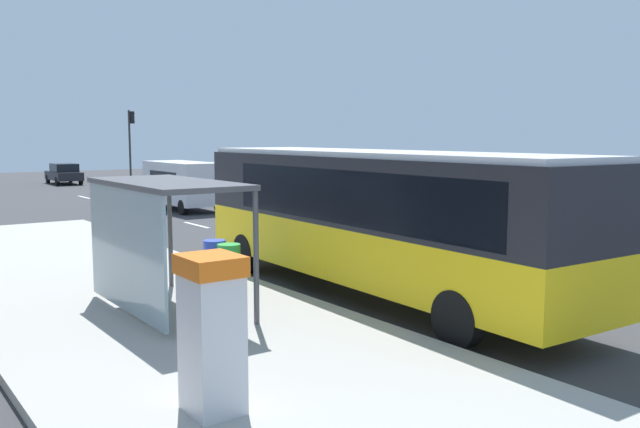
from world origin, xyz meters
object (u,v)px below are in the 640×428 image
object	(u,v)px
traffic_light_near_side	(131,136)
recycling_bin_blue	(215,260)
bus_shelter	(152,212)
white_van	(183,182)
recycling_bin_green	(229,265)
sedan_near	(64,173)
bus	(373,213)
ticket_machine	(212,333)

from	to	relation	value
traffic_light_near_side	recycling_bin_blue	bearing A→B (deg)	-106.89
bus_shelter	white_van	bearing A→B (deg)	64.25
white_van	bus_shelter	world-z (taller)	bus_shelter
recycling_bin_green	traffic_light_near_side	distance (m)	34.17
sedan_near	bus	bearing A→B (deg)	-95.72
recycling_bin_green	bus	bearing A→B (deg)	-39.02
ticket_machine	recycling_bin_blue	xyz separation A→B (m)	(3.43, 6.74, -0.52)
ticket_machine	traffic_light_near_side	world-z (taller)	traffic_light_near_side
bus	recycling_bin_blue	world-z (taller)	bus
bus	traffic_light_near_side	distance (m)	35.43
bus	sedan_near	distance (m)	40.26
bus	ticket_machine	size ratio (longest dim) A/B	5.71
bus_shelter	sedan_near	bearing A→B (deg)	77.45
bus	recycling_bin_green	world-z (taller)	bus
recycling_bin_blue	bus_shelter	bearing A→B (deg)	-140.66
sedan_near	ticket_machine	xyz separation A→B (m)	(-9.93, -44.07, 0.38)
bus	recycling_bin_green	size ratio (longest dim) A/B	11.67
bus	white_van	distance (m)	19.17
recycling_bin_green	recycling_bin_blue	size ratio (longest dim) A/B	1.00
sedan_near	traffic_light_near_side	world-z (taller)	traffic_light_near_side
bus	sedan_near	xyz separation A→B (m)	(4.01, 40.05, -1.05)
traffic_light_near_side	bus_shelter	xyz separation A→B (m)	(-11.91, -33.75, -1.42)
recycling_bin_green	recycling_bin_blue	xyz separation A→B (m)	(0.00, 0.70, 0.00)
recycling_bin_green	recycling_bin_blue	distance (m)	0.70
sedan_near	recycling_bin_green	bearing A→B (deg)	-99.70
white_van	sedan_near	world-z (taller)	white_van
sedan_near	ticket_machine	world-z (taller)	ticket_machine
recycling_bin_blue	traffic_light_near_side	xyz separation A→B (m)	(9.70, 31.94, 2.86)
sedan_near	recycling_bin_blue	distance (m)	37.89
bus	recycling_bin_blue	size ratio (longest dim) A/B	11.67
recycling_bin_blue	traffic_light_near_side	distance (m)	33.50
sedan_near	bus_shelter	bearing A→B (deg)	-102.55
white_van	ticket_machine	xyz separation A→B (m)	(-9.83, -22.79, -0.17)
sedan_near	recycling_bin_green	distance (m)	38.58
white_van	sedan_near	distance (m)	21.29
recycling_bin_blue	bus	bearing A→B (deg)	-47.51
sedan_near	recycling_bin_green	xyz separation A→B (m)	(-6.50, -38.03, -0.14)
sedan_near	bus_shelter	xyz separation A→B (m)	(-8.71, -39.14, 1.31)
bus	white_van	xyz separation A→B (m)	(3.91, 18.76, -0.50)
ticket_machine	recycling_bin_blue	size ratio (longest dim) A/B	2.04
bus	ticket_machine	bearing A→B (deg)	-145.80
recycling_bin_green	recycling_bin_blue	world-z (taller)	same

